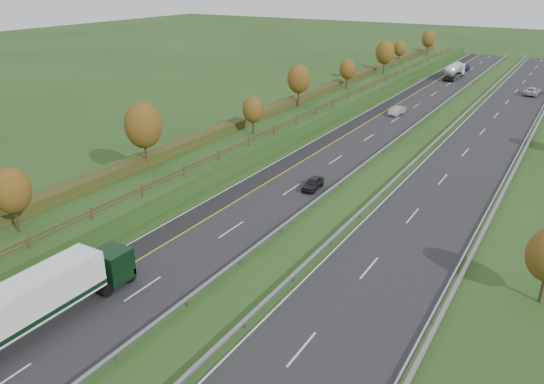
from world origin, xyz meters
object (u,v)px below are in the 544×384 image
(car_dark_near, at_px, (313,184))
(car_oncoming, at_px, (532,91))
(road_tanker, at_px, (455,70))
(car_silver_mid, at_px, (397,111))
(box_lorry, at_px, (31,303))
(car_small_far, at_px, (465,68))

(car_dark_near, bearing_deg, car_oncoming, 72.85)
(road_tanker, height_order, car_silver_mid, road_tanker)
(car_dark_near, height_order, car_silver_mid, car_silver_mid)
(car_silver_mid, bearing_deg, car_dark_near, -78.77)
(box_lorry, xyz_separation_m, car_small_far, (1.46, 124.72, -1.65))
(car_small_far, relative_size, car_oncoming, 0.79)
(box_lorry, relative_size, car_oncoming, 2.90)
(box_lorry, height_order, road_tanker, box_lorry)
(car_dark_near, xyz_separation_m, car_silver_mid, (-3.02, 38.33, 0.06))
(car_dark_near, relative_size, car_small_far, 0.87)
(road_tanker, bearing_deg, car_oncoming, -30.82)
(box_lorry, bearing_deg, car_small_far, 89.33)
(box_lorry, bearing_deg, car_oncoming, 78.94)
(box_lorry, xyz_separation_m, car_oncoming, (19.74, 101.03, -1.51))
(road_tanker, height_order, car_dark_near, road_tanker)
(box_lorry, xyz_separation_m, car_silver_mid, (1.49, 71.34, -1.57))
(road_tanker, bearing_deg, box_lorry, -90.87)
(car_dark_near, distance_m, car_small_far, 91.76)
(car_silver_mid, bearing_deg, road_tanker, 96.43)
(car_dark_near, bearing_deg, road_tanker, 87.52)
(car_silver_mid, bearing_deg, box_lorry, -84.48)
(road_tanker, distance_m, car_silver_mid, 40.47)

